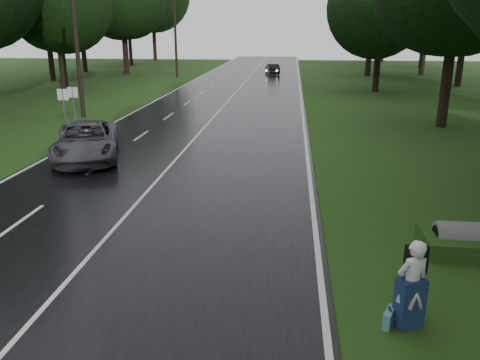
% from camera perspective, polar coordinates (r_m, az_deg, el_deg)
% --- Properties ---
extents(ground, '(160.00, 160.00, 0.00)m').
position_cam_1_polar(ground, '(13.08, -17.21, -8.58)').
color(ground, '#214313').
rests_on(ground, ground).
extents(road, '(12.00, 140.00, 0.04)m').
position_cam_1_polar(road, '(31.62, -3.14, 7.41)').
color(road, black).
rests_on(road, ground).
extents(lane_center, '(0.12, 140.00, 0.01)m').
position_cam_1_polar(lane_center, '(31.61, -3.14, 7.46)').
color(lane_center, silver).
rests_on(lane_center, road).
extents(grey_car, '(4.38, 6.29, 1.60)m').
position_cam_1_polar(grey_car, '(22.30, -17.79, 4.44)').
color(grey_car, '#454649').
rests_on(grey_car, road).
extents(far_car, '(2.08, 4.07, 1.28)m').
position_cam_1_polar(far_car, '(61.55, 3.86, 12.98)').
color(far_car, black).
rests_on(far_car, road).
extents(hitchhiker, '(0.78, 0.75, 1.83)m').
position_cam_1_polar(hitchhiker, '(10.01, 19.67, -11.84)').
color(hitchhiker, silver).
rests_on(hitchhiker, ground).
extents(suitcase, '(0.33, 0.50, 0.35)m').
position_cam_1_polar(suitcase, '(10.23, 17.23, -15.32)').
color(suitcase, teal).
rests_on(suitcase, ground).
extents(culvert, '(1.58, 0.79, 0.79)m').
position_cam_1_polar(culvert, '(14.09, 25.05, -7.58)').
color(culvert, slate).
rests_on(culvert, ground).
extents(utility_pole_mid, '(1.80, 0.28, 9.96)m').
position_cam_1_polar(utility_pole_mid, '(33.37, -18.02, 7.09)').
color(utility_pole_mid, black).
rests_on(utility_pole_mid, ground).
extents(utility_pole_far, '(1.80, 0.28, 10.42)m').
position_cam_1_polar(utility_pole_far, '(58.50, -7.47, 11.96)').
color(utility_pole_far, black).
rests_on(utility_pole_far, ground).
extents(road_sign_a, '(0.59, 0.10, 2.48)m').
position_cam_1_polar(road_sign_a, '(28.17, -19.80, 5.10)').
color(road_sign_a, white).
rests_on(road_sign_a, ground).
extents(road_sign_b, '(0.58, 0.10, 2.44)m').
position_cam_1_polar(road_sign_b, '(29.24, -18.80, 5.63)').
color(road_sign_b, white).
rests_on(road_sign_b, ground).
extents(tree_left_e, '(8.33, 8.33, 13.02)m').
position_cam_1_polar(tree_left_e, '(48.90, -20.00, 9.99)').
color(tree_left_e, black).
rests_on(tree_left_e, ground).
extents(tree_left_f, '(10.11, 10.11, 15.80)m').
position_cam_1_polar(tree_left_f, '(63.44, -13.24, 12.09)').
color(tree_left_f, black).
rests_on(tree_left_f, ground).
extents(tree_right_d, '(9.73, 9.73, 15.21)m').
position_cam_1_polar(tree_right_d, '(31.04, 22.68, 5.86)').
color(tree_right_d, black).
rests_on(tree_right_d, ground).
extents(tree_right_e, '(7.70, 7.70, 12.03)m').
position_cam_1_polar(tree_right_e, '(46.76, 15.70, 10.08)').
color(tree_right_e, black).
rests_on(tree_right_e, ground).
extents(tree_right_f, '(8.98, 8.98, 14.03)m').
position_cam_1_polar(tree_right_f, '(61.75, 14.85, 11.83)').
color(tree_right_f, black).
rests_on(tree_right_f, ground).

